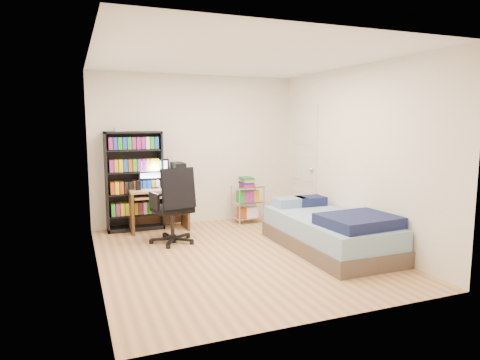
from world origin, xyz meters
name	(u,v)px	position (x,y,z in m)	size (l,w,h in m)	color
room	(239,160)	(0.00, 0.00, 1.25)	(3.58, 4.08, 2.58)	tan
media_shelf	(134,180)	(-1.07, 1.84, 0.81)	(0.89, 0.30, 1.64)	black
computer_desk	(163,192)	(-0.64, 1.73, 0.61)	(0.90, 0.52, 1.13)	tan
office_chair	(174,219)	(-0.67, 0.86, 0.35)	(0.77, 0.77, 1.10)	black
wire_cart	(248,193)	(0.80, 1.65, 0.51)	(0.51, 0.38, 0.78)	silver
bed	(330,231)	(1.22, -0.24, 0.26)	(1.03, 2.07, 0.59)	brown
door	(304,164)	(1.72, 1.35, 1.00)	(0.12, 0.80, 2.00)	silver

